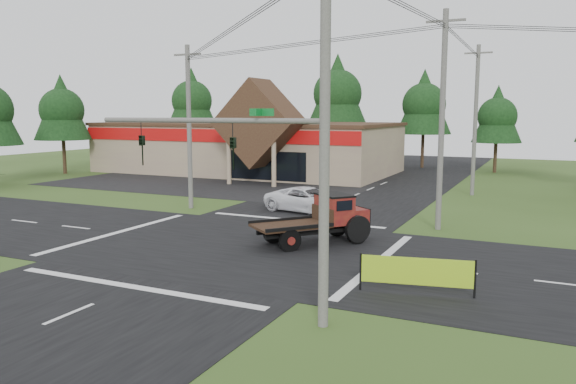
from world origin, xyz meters
The scene contains 19 objects.
ground centered at (0.00, 0.00, 0.00)m, with size 120.00×120.00×0.00m, color #30481A.
road_ns centered at (0.00, 0.00, 0.01)m, with size 12.00×120.00×0.02m, color black.
road_ew centered at (0.00, 0.00, 0.01)m, with size 120.00×12.00×0.02m, color black.
parking_apron centered at (-14.00, 19.00, 0.01)m, with size 28.00×14.00×0.02m, color black.
cvs_building centered at (-15.70, 29.57, 2.78)m, with size 30.40×18.20×9.19m.
traffic_signal_mast centered at (5.82, -7.50, 4.43)m, with size 8.12×0.24×7.00m.
utility_pole_nr centered at (7.50, -7.50, 5.64)m, with size 2.00×0.30×11.00m.
utility_pole_nw centered at (-8.00, 8.00, 5.39)m, with size 2.00×0.30×10.50m.
utility_pole_ne centered at (8.00, 8.00, 5.89)m, with size 2.00×0.30×11.50m.
utility_pole_n centered at (8.00, 22.00, 5.74)m, with size 2.00×0.30×11.20m.
tree_row_a centered at (-30.00, 40.00, 8.05)m, with size 6.72×6.72×12.12m.
tree_row_b centered at (-20.00, 42.00, 6.70)m, with size 5.60×5.60×10.10m.
tree_row_c centered at (-10.00, 41.00, 8.72)m, with size 7.28×7.28×13.13m.
tree_row_d centered at (0.00, 42.00, 7.38)m, with size 6.16×6.16×11.11m.
tree_row_e centered at (8.00, 40.00, 6.03)m, with size 5.04×5.04×9.09m.
tree_side_w centered at (-32.00, 20.00, 6.70)m, with size 5.60×5.60×10.10m.
antique_flatbed_truck centered at (3.21, 2.03, 1.20)m, with size 2.18×5.72×2.39m, color #560C15, non-canonical shape.
roadside_banner centered at (9.35, -3.43, 0.67)m, with size 3.95×0.12×1.35m, color #93C019, non-canonical shape.
white_pickup centered at (-0.42, 9.91, 0.78)m, with size 2.60×5.63×1.56m, color white.
Camera 1 is at (13.31, -22.27, 6.24)m, focal length 35.00 mm.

